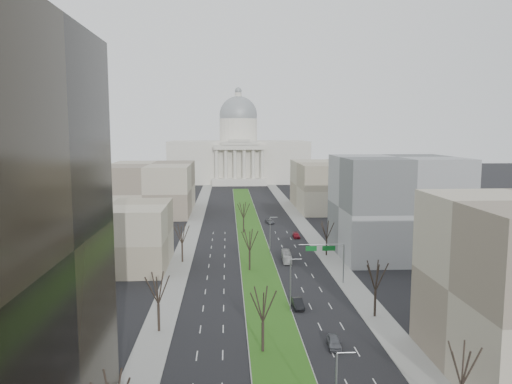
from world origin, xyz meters
name	(u,v)px	position (x,y,z in m)	size (l,w,h in m)	color
ground	(250,233)	(0.00, 120.00, 0.00)	(600.00, 600.00, 0.00)	black
median	(250,233)	(0.00, 118.99, 0.10)	(8.00, 222.03, 0.20)	#999993
sidewalk_left	(184,254)	(-17.50, 95.00, 0.07)	(5.00, 330.00, 0.15)	gray
sidewalk_right	(325,252)	(17.50, 95.00, 0.07)	(5.00, 330.00, 0.15)	gray
capitol	(239,154)	(0.00, 269.59, 16.31)	(80.00, 46.00, 55.00)	beige
building_beige_left	(109,236)	(-33.00, 85.00, 7.00)	(26.00, 22.00, 14.00)	gray
building_grey_right	(396,206)	(34.00, 92.00, 12.00)	(28.00, 26.00, 24.00)	slate
building_far_left	(151,188)	(-35.00, 160.00, 9.00)	(30.00, 40.00, 18.00)	gray
building_far_right	(335,185)	(35.00, 165.00, 9.00)	(30.00, 40.00, 18.00)	gray
tree_left_mid	(158,287)	(-17.20, 48.00, 7.00)	(5.40, 5.40, 9.72)	black
tree_left_far	(182,233)	(-17.20, 88.00, 6.84)	(5.28, 5.28, 9.50)	black
tree_right_near	(463,363)	(17.20, 22.00, 6.69)	(5.16, 5.16, 9.29)	black
tree_right_mid	(376,274)	(17.20, 52.00, 7.16)	(5.52, 5.52, 9.94)	black
tree_right_far	(327,229)	(17.20, 92.00, 6.53)	(5.04, 5.04, 9.07)	black
tree_median_a	(263,303)	(-2.00, 40.00, 7.00)	(5.40, 5.40, 9.72)	black
tree_median_b	(250,239)	(-2.00, 80.00, 7.00)	(5.40, 5.40, 9.72)	black
tree_median_c	(244,210)	(-2.00, 120.00, 7.00)	(5.40, 5.40, 9.72)	black
streetlamp_median_b	(291,284)	(3.76, 55.00, 4.81)	(1.90, 0.20, 9.16)	gray
streetlamp_median_c	(270,234)	(3.76, 95.00, 4.81)	(1.90, 0.20, 9.16)	gray
mast_arm_signs	(330,254)	(13.49, 70.03, 6.11)	(9.12, 0.24, 8.09)	gray
car_grey_near	(334,342)	(8.13, 41.12, 0.77)	(1.82, 4.53, 1.54)	#575960
car_black	(298,303)	(5.20, 56.98, 0.80)	(1.70, 4.87, 1.60)	black
car_red	(296,235)	(12.73, 112.75, 0.65)	(1.83, 4.51, 1.31)	maroon
car_grey_far	(270,221)	(7.12, 134.95, 0.66)	(2.20, 4.78, 1.33)	#55565E
box_van	(287,257)	(6.94, 87.44, 1.13)	(1.90, 8.14, 2.27)	silver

